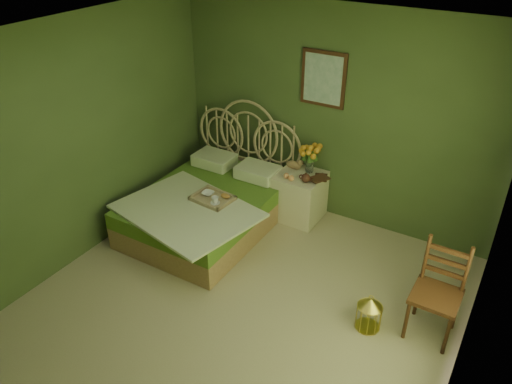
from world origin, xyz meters
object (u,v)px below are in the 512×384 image
Objects in this scene: chair at (440,285)px; birdcage at (369,313)px; nightstand at (300,191)px; bed at (209,205)px.

birdcage is (-0.51, -0.30, -0.35)m from chair.
nightstand reaches higher than chair.
bed is 2.08× the size of nightstand.
bed is 2.26× the size of chair.
birdcage is at bearing -15.79° from bed.
bed is 2.38m from birdcage.
chair is 0.69m from birdcage.
nightstand reaches higher than birdcage.
bed is at bearing 164.21° from birdcage.
bed reaches higher than birdcage.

